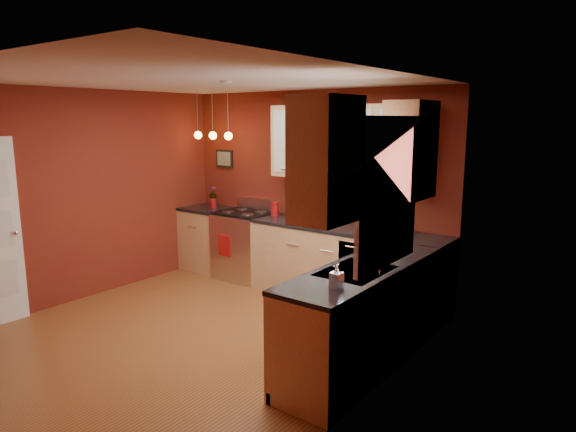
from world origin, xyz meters
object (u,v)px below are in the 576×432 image
Objects in this scene: gas_range at (245,245)px; red_canister at (275,209)px; soap_pump at (337,277)px; coffee_maker at (388,222)px; sink at (356,273)px.

red_canister reaches higher than gas_range.
soap_pump is (2.74, -2.01, 0.56)m from gas_range.
gas_range is 2.25m from coffee_maker.
sink is 2.68m from red_canister.
coffee_maker is (2.17, 0.04, 0.58)m from gas_range.
sink is 1.61m from coffee_maker.
red_canister is 1.70m from coffee_maker.
coffee_maker is at bearing 0.97° from gas_range.
gas_range is at bearing 150.22° from sink.
coffee_maker reaches higher than soap_pump.
sink is (2.62, -1.50, 0.43)m from gas_range.
sink is at bearing 102.59° from soap_pump.
gas_range is 5.73× the size of soap_pump.
red_canister is at bearing -174.38° from coffee_maker.
soap_pump is (2.27, -2.10, 0.00)m from red_canister.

